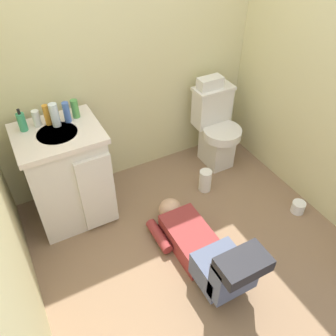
{
  "coord_description": "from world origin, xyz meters",
  "views": [
    {
      "loc": [
        -0.94,
        -1.34,
        2.19
      ],
      "look_at": [
        0.02,
        0.46,
        0.45
      ],
      "focal_mm": 37.29,
      "sensor_mm": 36.0,
      "label": 1
    }
  ],
  "objects_px": {
    "paper_towel_roll": "(205,180)",
    "bottle_green": "(75,109)",
    "toilet": "(216,129)",
    "vanity_cabinet": "(68,175)",
    "bottle_clear": "(55,115)",
    "person_plumber": "(204,250)",
    "soap_dispenser": "(22,122)",
    "bottle_white": "(36,118)",
    "bottle_amber": "(47,115)",
    "bottle_blue": "(67,112)",
    "toilet_paper_roll": "(298,207)",
    "tissue_box": "(210,83)",
    "faucet": "(50,116)"
  },
  "relations": [
    {
      "from": "bottle_blue",
      "to": "vanity_cabinet",
      "type": "bearing_deg",
      "value": -139.94
    },
    {
      "from": "faucet",
      "to": "tissue_box",
      "type": "distance_m",
      "value": 1.36
    },
    {
      "from": "faucet",
      "to": "bottle_amber",
      "type": "bearing_deg",
      "value": -127.71
    },
    {
      "from": "soap_dispenser",
      "to": "bottle_clear",
      "type": "bearing_deg",
      "value": -12.99
    },
    {
      "from": "vanity_cabinet",
      "to": "toilet_paper_roll",
      "type": "bearing_deg",
      "value": -27.69
    },
    {
      "from": "bottle_blue",
      "to": "bottle_clear",
      "type": "bearing_deg",
      "value": -170.67
    },
    {
      "from": "bottle_white",
      "to": "bottle_blue",
      "type": "xyz_separation_m",
      "value": [
        0.2,
        -0.05,
        0.02
      ]
    },
    {
      "from": "person_plumber",
      "to": "soap_dispenser",
      "type": "distance_m",
      "value": 1.53
    },
    {
      "from": "bottle_amber",
      "to": "toilet_paper_roll",
      "type": "height_order",
      "value": "bottle_amber"
    },
    {
      "from": "bottle_blue",
      "to": "bottle_green",
      "type": "height_order",
      "value": "bottle_blue"
    },
    {
      "from": "tissue_box",
      "to": "person_plumber",
      "type": "bearing_deg",
      "value": -122.87
    },
    {
      "from": "soap_dispenser",
      "to": "tissue_box",
      "type": "bearing_deg",
      "value": 0.65
    },
    {
      "from": "person_plumber",
      "to": "bottle_green",
      "type": "height_order",
      "value": "bottle_green"
    },
    {
      "from": "vanity_cabinet",
      "to": "bottle_green",
      "type": "relative_size",
      "value": 5.98
    },
    {
      "from": "bottle_amber",
      "to": "bottle_clear",
      "type": "relative_size",
      "value": 0.89
    },
    {
      "from": "faucet",
      "to": "soap_dispenser",
      "type": "xyz_separation_m",
      "value": [
        -0.19,
        -0.02,
        0.02
      ]
    },
    {
      "from": "vanity_cabinet",
      "to": "bottle_white",
      "type": "distance_m",
      "value": 0.49
    },
    {
      "from": "toilet",
      "to": "person_plumber",
      "type": "xyz_separation_m",
      "value": [
        -0.74,
        -0.99,
        -0.19
      ]
    },
    {
      "from": "person_plumber",
      "to": "paper_towel_roll",
      "type": "distance_m",
      "value": 0.8
    },
    {
      "from": "bottle_white",
      "to": "bottle_amber",
      "type": "height_order",
      "value": "bottle_amber"
    },
    {
      "from": "bottle_amber",
      "to": "paper_towel_roll",
      "type": "bearing_deg",
      "value": -18.91
    },
    {
      "from": "bottle_clear",
      "to": "paper_towel_roll",
      "type": "xyz_separation_m",
      "value": [
        1.08,
        -0.34,
        -0.8
      ]
    },
    {
      "from": "tissue_box",
      "to": "bottle_clear",
      "type": "height_order",
      "value": "bottle_clear"
    },
    {
      "from": "bottle_blue",
      "to": "toilet_paper_roll",
      "type": "distance_m",
      "value": 1.99
    },
    {
      "from": "tissue_box",
      "to": "soap_dispenser",
      "type": "distance_m",
      "value": 1.55
    },
    {
      "from": "toilet",
      "to": "faucet",
      "type": "relative_size",
      "value": 7.5
    },
    {
      "from": "toilet",
      "to": "bottle_blue",
      "type": "xyz_separation_m",
      "value": [
        -1.29,
        0.04,
        0.53
      ]
    },
    {
      "from": "toilet",
      "to": "bottle_green",
      "type": "bearing_deg",
      "value": 176.8
    },
    {
      "from": "person_plumber",
      "to": "tissue_box",
      "type": "height_order",
      "value": "tissue_box"
    },
    {
      "from": "vanity_cabinet",
      "to": "paper_towel_roll",
      "type": "height_order",
      "value": "vanity_cabinet"
    },
    {
      "from": "toilet_paper_roll",
      "to": "paper_towel_roll",
      "type": "bearing_deg",
      "value": 132.33
    },
    {
      "from": "person_plumber",
      "to": "toilet_paper_roll",
      "type": "height_order",
      "value": "person_plumber"
    },
    {
      "from": "faucet",
      "to": "paper_towel_roll",
      "type": "relative_size",
      "value": 0.48
    },
    {
      "from": "vanity_cabinet",
      "to": "soap_dispenser",
      "type": "distance_m",
      "value": 0.52
    },
    {
      "from": "toilet",
      "to": "soap_dispenser",
      "type": "height_order",
      "value": "soap_dispenser"
    },
    {
      "from": "bottle_green",
      "to": "toilet",
      "type": "bearing_deg",
      "value": -3.2
    },
    {
      "from": "paper_towel_roll",
      "to": "bottle_green",
      "type": "bearing_deg",
      "value": 157.21
    },
    {
      "from": "bottle_amber",
      "to": "paper_towel_roll",
      "type": "relative_size",
      "value": 0.73
    },
    {
      "from": "bottle_green",
      "to": "paper_towel_roll",
      "type": "bearing_deg",
      "value": -22.79
    },
    {
      "from": "bottle_white",
      "to": "bottle_amber",
      "type": "xyz_separation_m",
      "value": [
        0.07,
        -0.02,
        0.02
      ]
    },
    {
      "from": "tissue_box",
      "to": "bottle_clear",
      "type": "bearing_deg",
      "value": -177.11
    },
    {
      "from": "vanity_cabinet",
      "to": "bottle_clear",
      "type": "bearing_deg",
      "value": 74.07
    },
    {
      "from": "toilet",
      "to": "bottle_amber",
      "type": "height_order",
      "value": "bottle_amber"
    },
    {
      "from": "faucet",
      "to": "bottle_blue",
      "type": "height_order",
      "value": "bottle_blue"
    },
    {
      "from": "bottle_white",
      "to": "bottle_green",
      "type": "height_order",
      "value": "bottle_green"
    },
    {
      "from": "toilet",
      "to": "soap_dispenser",
      "type": "relative_size",
      "value": 4.52
    },
    {
      "from": "person_plumber",
      "to": "soap_dispenser",
      "type": "xyz_separation_m",
      "value": [
        -0.85,
        1.06,
        0.71
      ]
    },
    {
      "from": "soap_dispenser",
      "to": "bottle_white",
      "type": "distance_m",
      "value": 0.1
    },
    {
      "from": "vanity_cabinet",
      "to": "bottle_green",
      "type": "distance_m",
      "value": 0.52
    },
    {
      "from": "toilet",
      "to": "vanity_cabinet",
      "type": "height_order",
      "value": "vanity_cabinet"
    }
  ]
}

